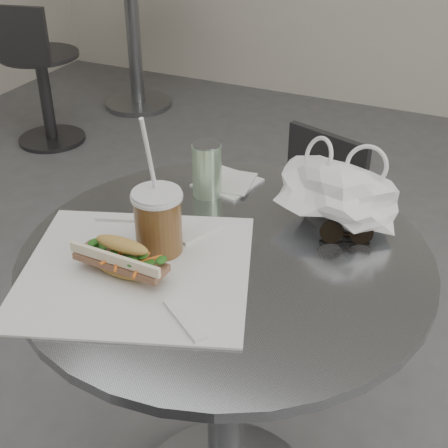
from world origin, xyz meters
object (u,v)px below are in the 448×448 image
at_px(bg_table, 133,28).
at_px(banh_mi, 122,258).
at_px(iced_coffee, 158,221).
at_px(chair_far, 294,256).
at_px(cafe_table, 225,361).
at_px(drink_can, 207,170).
at_px(bg_chair, 40,83).
at_px(sunglasses, 346,234).

height_order(bg_table, banh_mi, banh_mi).
bearing_deg(iced_coffee, chair_far, 86.92).
relative_size(cafe_table, bg_table, 1.03).
xyz_separation_m(bg_table, drink_can, (1.47, -2.02, 0.33)).
height_order(bg_table, bg_chair, bg_chair).
bearing_deg(cafe_table, chair_far, 96.22).
xyz_separation_m(cafe_table, sunglasses, (0.19, 0.13, 0.29)).
relative_size(chair_far, sunglasses, 6.71).
bearing_deg(chair_far, bg_table, -26.18).
xyz_separation_m(chair_far, sunglasses, (0.26, -0.53, 0.46)).
distance_m(cafe_table, sunglasses, 0.37).
relative_size(cafe_table, chair_far, 1.15).
relative_size(chair_far, bg_chair, 0.89).
bearing_deg(iced_coffee, banh_mi, -102.06).
bearing_deg(cafe_table, bg_chair, 138.86).
bearing_deg(sunglasses, cafe_table, -167.54).
distance_m(chair_far, banh_mi, 0.94).
bearing_deg(drink_can, iced_coffee, -85.65).
distance_m(bg_table, chair_far, 2.18).
bearing_deg(bg_chair, banh_mi, -58.91).
xyz_separation_m(iced_coffee, drink_can, (-0.02, 0.23, -0.01)).
bearing_deg(drink_can, bg_table, 126.12).
relative_size(bg_chair, sunglasses, 7.56).
xyz_separation_m(bg_table, bg_chair, (-0.14, -0.68, -0.13)).
height_order(banh_mi, iced_coffee, iced_coffee).
height_order(chair_far, iced_coffee, iced_coffee).
bearing_deg(drink_can, sunglasses, -9.78).
bearing_deg(bg_table, iced_coffee, -56.48).
height_order(cafe_table, banh_mi, banh_mi).
height_order(banh_mi, sunglasses, banh_mi).
distance_m(banh_mi, sunglasses, 0.42).
bearing_deg(bg_table, banh_mi, -57.88).
bearing_deg(banh_mi, cafe_table, 49.78).
bearing_deg(sunglasses, iced_coffee, -170.81).
relative_size(bg_table, banh_mi, 3.51).
xyz_separation_m(cafe_table, bg_table, (-1.60, 2.20, -0.00)).
bearing_deg(chair_far, bg_chair, -8.27).
distance_m(chair_far, iced_coffee, 0.87).
height_order(cafe_table, sunglasses, sunglasses).
distance_m(bg_table, iced_coffee, 2.72).
bearing_deg(bg_chair, cafe_table, -54.15).
bearing_deg(bg_table, drink_can, -53.88).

